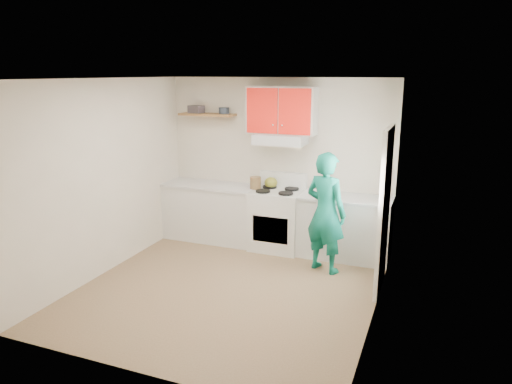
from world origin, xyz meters
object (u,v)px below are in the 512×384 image
at_px(kettle, 271,183).
at_px(crock, 255,183).
at_px(stove, 277,220).
at_px(tin, 224,111).
at_px(person, 326,213).

xyz_separation_m(kettle, crock, (-0.21, -0.13, -0.00)).
height_order(stove, crock, crock).
bearing_deg(crock, tin, 162.14).
bearing_deg(stove, kettle, 137.21).
height_order(tin, person, tin).
distance_m(tin, kettle, 1.35).
relative_size(crock, person, 0.12).
distance_m(stove, kettle, 0.59).
distance_m(stove, person, 1.11).
distance_m(stove, crock, 0.66).
bearing_deg(tin, crock, -17.86).
xyz_separation_m(stove, person, (0.88, -0.57, 0.37)).
relative_size(tin, kettle, 0.81).
xyz_separation_m(crock, person, (1.25, -0.58, -0.17)).
height_order(stove, person, person).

